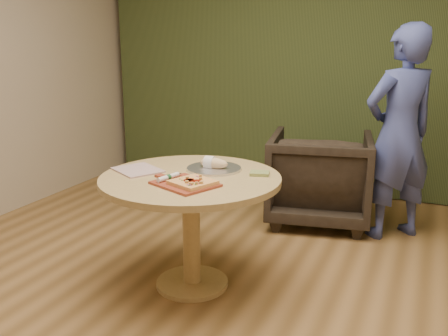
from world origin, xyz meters
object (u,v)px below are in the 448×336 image
at_px(pedestal_table, 191,197).
at_px(pizza_paddle, 184,184).
at_px(flatbread_pizza, 193,182).
at_px(person_standing, 399,134).
at_px(cutlery_roll, 168,177).
at_px(bread_roll, 213,163).
at_px(armchair, 320,173).
at_px(serving_tray, 214,169).

xyz_separation_m(pedestal_table, pizza_paddle, (0.05, -0.18, 0.15)).
distance_m(flatbread_pizza, person_standing, 1.91).
bearing_deg(flatbread_pizza, pizza_paddle, 168.28).
distance_m(flatbread_pizza, cutlery_roll, 0.18).
xyz_separation_m(bread_roll, armchair, (0.43, 1.31, -0.36)).
height_order(serving_tray, person_standing, person_standing).
height_order(pizza_paddle, person_standing, person_standing).
bearing_deg(bread_roll, armchair, 71.82).
bearing_deg(person_standing, pedestal_table, 10.27).
bearing_deg(armchair, pedestal_table, 61.85).
xyz_separation_m(pizza_paddle, serving_tray, (0.02, 0.38, -0.00)).
height_order(cutlery_roll, person_standing, person_standing).
xyz_separation_m(serving_tray, armchair, (0.42, 1.31, -0.32)).
relative_size(cutlery_roll, armchair, 0.23).
bearing_deg(cutlery_roll, armchair, 86.14).
relative_size(pedestal_table, cutlery_roll, 5.76).
bearing_deg(pedestal_table, flatbread_pizza, -59.56).
height_order(serving_tray, bread_roll, bread_roll).
relative_size(pedestal_table, pizza_paddle, 2.40).
xyz_separation_m(pedestal_table, person_standing, (1.12, 1.42, 0.24)).
bearing_deg(bread_roll, serving_tray, 0.00).
height_order(pedestal_table, person_standing, person_standing).
distance_m(pizza_paddle, cutlery_roll, 0.12).
bearing_deg(pedestal_table, bread_roll, 72.54).
bearing_deg(cutlery_roll, flatbread_pizza, 5.12).
relative_size(flatbread_pizza, serving_tray, 0.81).
xyz_separation_m(flatbread_pizza, armchair, (0.38, 1.71, -0.34)).
xyz_separation_m(bread_roll, person_standing, (1.06, 1.22, 0.06)).
xyz_separation_m(cutlery_roll, person_standing, (1.18, 1.59, 0.07)).
bearing_deg(person_standing, cutlery_roll, 11.89).
bearing_deg(cutlery_roll, person_standing, 67.77).
height_order(pedestal_table, flatbread_pizza, flatbread_pizza).
bearing_deg(bread_roll, pizza_paddle, -91.65).
height_order(bread_roll, armchair, armchair).
relative_size(armchair, person_standing, 0.52).
xyz_separation_m(pizza_paddle, flatbread_pizza, (0.06, -0.01, 0.02)).
bearing_deg(pizza_paddle, person_standing, 79.35).
height_order(pizza_paddle, bread_roll, bread_roll).
relative_size(pizza_paddle, cutlery_roll, 2.40).
bearing_deg(pizza_paddle, serving_tray, 110.05).
bearing_deg(serving_tray, pizza_paddle, -92.97).
bearing_deg(pizza_paddle, pedestal_table, 128.67).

